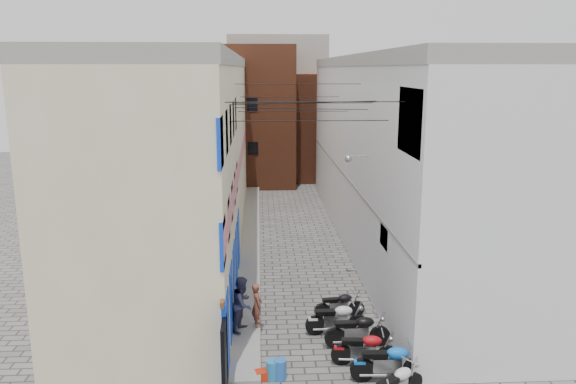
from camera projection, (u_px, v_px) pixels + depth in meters
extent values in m
cube|color=gray|center=(251.00, 240.00, 27.65)|extent=(0.90, 26.00, 0.25)
cube|color=beige|center=(187.00, 158.00, 26.61)|extent=(5.00, 26.00, 8.50)
cube|color=#CC727E|center=(239.00, 163.00, 26.79)|extent=(0.10, 26.00, 0.80)
cube|color=#0C38C1|center=(233.00, 278.00, 19.47)|extent=(0.12, 10.20, 2.40)
cube|color=#0C38C1|center=(230.00, 164.00, 18.61)|extent=(0.10, 10.20, 4.00)
cube|color=gray|center=(183.00, 61.00, 25.64)|extent=(5.10, 26.00, 0.50)
cube|color=black|center=(225.00, 360.00, 14.35)|extent=(0.10, 1.20, 2.20)
cube|color=silver|center=(395.00, 156.00, 27.11)|extent=(5.00, 26.00, 8.50)
cube|color=#0C38C1|center=(411.00, 121.00, 15.18)|extent=(0.10, 2.40, 1.80)
cube|color=white|center=(386.00, 236.00, 18.48)|extent=(0.08, 1.00, 0.70)
cylinder|color=#B2B2B7|center=(359.00, 156.00, 20.91)|extent=(0.80, 0.06, 0.06)
sphere|color=#B2B2B7|center=(348.00, 159.00, 20.92)|extent=(0.28, 0.28, 0.28)
cube|color=gray|center=(399.00, 61.00, 26.14)|extent=(5.10, 26.00, 0.50)
cube|color=gray|center=(344.00, 174.00, 27.17)|extent=(0.10, 26.00, 0.12)
cube|color=brown|center=(253.00, 116.00, 41.22)|extent=(6.00, 6.00, 10.00)
cube|color=brown|center=(318.00, 126.00, 43.64)|extent=(5.00, 6.00, 8.00)
cube|color=gray|center=(277.00, 104.00, 47.07)|extent=(8.00, 5.00, 11.00)
cube|color=black|center=(282.00, 173.00, 39.42)|extent=(2.00, 0.30, 2.40)
cylinder|color=black|center=(316.00, 102.00, 15.43)|extent=(5.20, 0.02, 0.02)
cylinder|color=black|center=(309.00, 121.00, 17.53)|extent=(5.20, 0.02, 0.02)
cylinder|color=black|center=(303.00, 103.00, 19.89)|extent=(5.20, 0.02, 0.02)
cylinder|color=black|center=(298.00, 84.00, 22.19)|extent=(5.20, 0.02, 0.02)
cylinder|color=black|center=(293.00, 111.00, 25.40)|extent=(5.20, 0.02, 0.02)
cylinder|color=black|center=(290.00, 97.00, 28.22)|extent=(5.20, 0.02, 0.02)
cylinder|color=black|center=(307.00, 103.00, 18.40)|extent=(5.65, 2.07, 0.02)
cylinder|color=black|center=(300.00, 109.00, 21.41)|extent=(5.80, 1.58, 0.02)
imported|color=brown|center=(257.00, 305.00, 18.03)|extent=(0.44, 0.58, 1.44)
imported|color=#363751|center=(243.00, 304.00, 17.72)|extent=(0.94, 1.05, 1.78)
cylinder|color=#235AB0|center=(280.00, 369.00, 15.47)|extent=(0.40, 0.40, 0.57)
cylinder|color=#2375B2|center=(272.00, 370.00, 15.47)|extent=(0.46, 0.46, 0.55)
cube|color=red|center=(263.00, 375.00, 15.48)|extent=(0.49, 0.42, 0.26)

